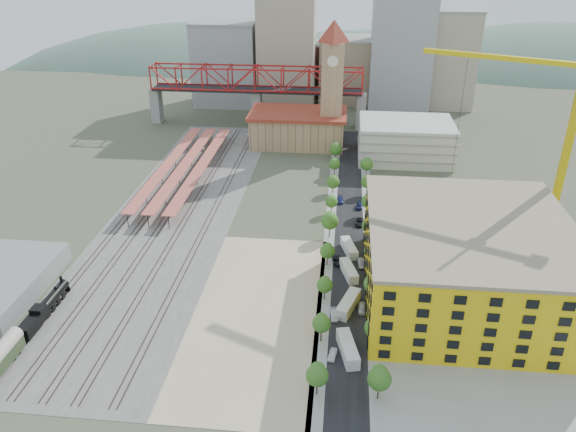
# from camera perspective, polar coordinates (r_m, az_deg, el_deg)

# --- Properties ---
(ground) EXTENTS (400.00, 400.00, 0.00)m
(ground) POSITION_cam_1_polar(r_m,az_deg,el_deg) (152.19, 0.17, -2.84)
(ground) COLOR #474C38
(ground) RESTS_ON ground
(ballast_strip) EXTENTS (36.00, 165.00, 0.06)m
(ballast_strip) POSITION_cam_1_polar(r_m,az_deg,el_deg) (174.16, -11.10, 0.64)
(ballast_strip) COLOR #605E59
(ballast_strip) RESTS_ON ground
(dirt_lot) EXTENTS (28.00, 67.00, 0.06)m
(dirt_lot) POSITION_cam_1_polar(r_m,az_deg,el_deg) (126.33, -3.12, -9.72)
(dirt_lot) COLOR tan
(dirt_lot) RESTS_ON ground
(street_asphalt) EXTENTS (12.00, 170.00, 0.06)m
(street_asphalt) POSITION_cam_1_polar(r_m,az_deg,el_deg) (164.84, 6.24, -0.55)
(street_asphalt) COLOR black
(street_asphalt) RESTS_ON ground
(sidewalk_west) EXTENTS (3.00, 170.00, 0.04)m
(sidewalk_west) POSITION_cam_1_polar(r_m,az_deg,el_deg) (164.85, 4.33, -0.46)
(sidewalk_west) COLOR gray
(sidewalk_west) RESTS_ON ground
(sidewalk_east) EXTENTS (3.00, 170.00, 0.04)m
(sidewalk_east) POSITION_cam_1_polar(r_m,az_deg,el_deg) (165.03, 8.15, -0.64)
(sidewalk_east) COLOR gray
(sidewalk_east) RESTS_ON ground
(construction_pad) EXTENTS (50.00, 90.00, 0.06)m
(construction_pad) POSITION_cam_1_polar(r_m,az_deg,el_deg) (138.25, 18.36, -7.68)
(construction_pad) COLOR gray
(construction_pad) RESTS_ON ground
(rail_tracks) EXTENTS (26.56, 160.00, 0.18)m
(rail_tracks) POSITION_cam_1_polar(r_m,az_deg,el_deg) (174.63, -11.67, 0.70)
(rail_tracks) COLOR #382B23
(rail_tracks) RESTS_ON ground
(platform_canopies) EXTENTS (16.00, 80.00, 4.12)m
(platform_canopies) POSITION_cam_1_polar(r_m,az_deg,el_deg) (198.12, -10.41, 5.19)
(platform_canopies) COLOR #B56345
(platform_canopies) RESTS_ON ground
(station_hall) EXTENTS (38.00, 24.00, 13.10)m
(station_hall) POSITION_cam_1_polar(r_m,az_deg,el_deg) (225.24, 1.02, 8.97)
(station_hall) COLOR tan
(station_hall) RESTS_ON ground
(clock_tower) EXTENTS (12.00, 12.00, 52.00)m
(clock_tower) POSITION_cam_1_polar(r_m,az_deg,el_deg) (216.94, 4.55, 14.23)
(clock_tower) COLOR tan
(clock_tower) RESTS_ON ground
(parking_garage) EXTENTS (34.00, 26.00, 14.00)m
(parking_garage) POSITION_cam_1_polar(r_m,az_deg,el_deg) (214.20, 11.82, 7.56)
(parking_garage) COLOR silver
(parking_garage) RESTS_ON ground
(truss_bridge) EXTENTS (94.00, 9.60, 25.60)m
(truss_bridge) POSITION_cam_1_polar(r_m,az_deg,el_deg) (246.42, -3.24, 13.41)
(truss_bridge) COLOR gray
(truss_bridge) RESTS_ON ground
(construction_building) EXTENTS (44.60, 50.60, 18.80)m
(construction_building) POSITION_cam_1_polar(r_m,az_deg,el_deg) (132.73, 17.67, -4.30)
(construction_building) COLOR yellow
(construction_building) RESTS_ON ground
(street_trees) EXTENTS (15.40, 124.40, 8.00)m
(street_trees) POSITION_cam_1_polar(r_m,az_deg,el_deg) (156.01, 6.22, -2.22)
(street_trees) COLOR #295F1C
(street_trees) RESTS_ON ground
(skyline) EXTENTS (133.00, 46.00, 60.00)m
(skyline) POSITION_cam_1_polar(r_m,az_deg,el_deg) (279.18, 4.83, 15.75)
(skyline) COLOR #9EA0A3
(skyline) RESTS_ON ground
(distant_hills) EXTENTS (647.00, 264.00, 227.00)m
(distant_hills) POSITION_cam_1_polar(r_m,az_deg,el_deg) (422.41, 9.90, 4.72)
(distant_hills) COLOR #4C6B59
(distant_hills) RESTS_ON ground
(locomotive) EXTENTS (2.64, 20.37, 5.09)m
(locomotive) POSITION_cam_1_polar(r_m,az_deg,el_deg) (135.43, -23.34, -8.45)
(locomotive) COLOR black
(locomotive) RESTS_ON ground
(tower_crane) EXTENTS (48.41, 23.66, 56.00)m
(tower_crane) POSITION_cam_1_polar(r_m,az_deg,el_deg) (153.94, 25.70, 8.83)
(tower_crane) COLOR gold
(tower_crane) RESTS_ON ground
(site_trailer_a) EXTENTS (4.93, 10.46, 2.77)m
(site_trailer_a) POSITION_cam_1_polar(r_m,az_deg,el_deg) (114.91, 6.10, -13.27)
(site_trailer_a) COLOR silver
(site_trailer_a) RESTS_ON ground
(site_trailer_b) EXTENTS (5.67, 10.35, 2.74)m
(site_trailer_b) POSITION_cam_1_polar(r_m,az_deg,el_deg) (127.05, 6.15, -8.87)
(site_trailer_b) COLOR silver
(site_trailer_b) RESTS_ON ground
(site_trailer_c) EXTENTS (4.90, 9.47, 2.51)m
(site_trailer_c) POSITION_cam_1_polar(r_m,az_deg,el_deg) (138.82, 6.20, -5.56)
(site_trailer_c) COLOR silver
(site_trailer_c) RESTS_ON ground
(site_trailer_d) EXTENTS (4.82, 9.51, 2.52)m
(site_trailer_d) POSITION_cam_1_polar(r_m,az_deg,el_deg) (148.48, 6.22, -3.26)
(site_trailer_d) COLOR silver
(site_trailer_d) RESTS_ON ground
(car_0) EXTENTS (2.10, 4.03, 1.31)m
(car_0) POSITION_cam_1_polar(r_m,az_deg,el_deg) (114.37, 4.53, -13.89)
(car_0) COLOR white
(car_0) RESTS_ON ground
(car_1) EXTENTS (2.01, 4.81, 1.55)m
(car_1) POSITION_cam_1_polar(r_m,az_deg,el_deg) (124.65, 4.73, -9.92)
(car_1) COLOR #A3A3A8
(car_1) RESTS_ON ground
(car_2) EXTENTS (2.86, 5.01, 1.32)m
(car_2) POSITION_cam_1_polar(r_m,az_deg,el_deg) (143.65, 5.00, -4.58)
(car_2) COLOR black
(car_2) RESTS_ON ground
(car_3) EXTENTS (2.11, 4.76, 1.36)m
(car_3) POSITION_cam_1_polar(r_m,az_deg,el_deg) (176.42, 5.31, 1.63)
(car_3) COLOR navy
(car_3) RESTS_ON ground
(car_4) EXTENTS (1.78, 4.35, 1.48)m
(car_4) POSITION_cam_1_polar(r_m,az_deg,el_deg) (127.13, 7.51, -9.28)
(car_4) COLOR silver
(car_4) RESTS_ON ground
(car_5) EXTENTS (2.17, 4.68, 1.49)m
(car_5) POSITION_cam_1_polar(r_m,az_deg,el_deg) (143.31, 7.40, -4.76)
(car_5) COLOR gray
(car_5) RESTS_ON ground
(car_6) EXTENTS (2.97, 5.21, 1.37)m
(car_6) POSITION_cam_1_polar(r_m,az_deg,el_deg) (163.15, 7.30, -0.66)
(car_6) COLOR black
(car_6) RESTS_ON ground
(car_7) EXTENTS (2.74, 5.09, 1.40)m
(car_7) POSITION_cam_1_polar(r_m,az_deg,el_deg) (173.26, 7.26, 1.04)
(car_7) COLOR #1A214E
(car_7) RESTS_ON ground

